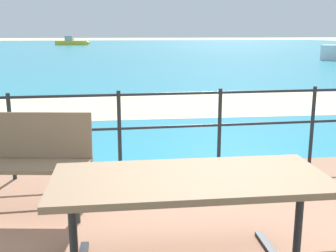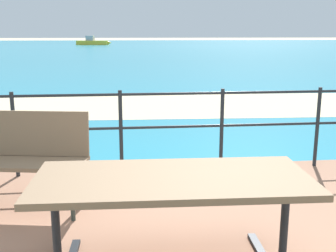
{
  "view_description": "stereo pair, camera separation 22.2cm",
  "coord_description": "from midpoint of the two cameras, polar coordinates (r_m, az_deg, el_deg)",
  "views": [
    {
      "loc": [
        -0.77,
        -2.19,
        1.67
      ],
      "look_at": [
        -0.08,
        2.07,
        0.68
      ],
      "focal_mm": 44.07,
      "sensor_mm": 36.0,
      "label": 1
    },
    {
      "loc": [
        -0.55,
        -2.22,
        1.67
      ],
      "look_at": [
        -0.08,
        2.07,
        0.68
      ],
      "focal_mm": 44.07,
      "sensor_mm": 36.0,
      "label": 2
    }
  ],
  "objects": [
    {
      "name": "beach_strip",
      "position": [
        9.57,
        -2.18,
        2.87
      ],
      "size": [
        54.09,
        5.58,
        0.01
      ],
      "primitive_type": "cube",
      "rotation": [
        0.0,
        0.0,
        -0.04
      ],
      "color": "beige",
      "rests_on": "ground"
    },
    {
      "name": "boat_near",
      "position": [
        56.38,
        -10.26,
        11.37
      ],
      "size": [
        4.68,
        2.07,
        1.19
      ],
      "rotation": [
        0.0,
        0.0,
        6.11
      ],
      "color": "yellow",
      "rests_on": "sea_water"
    },
    {
      "name": "picnic_table",
      "position": [
        2.51,
        3.22,
        -10.97
      ],
      "size": [
        1.68,
        1.44,
        0.78
      ],
      "rotation": [
        0.0,
        0.0,
        -0.04
      ],
      "color": "#7A6047",
      "rests_on": "patio_paving"
    },
    {
      "name": "railing_fence",
      "position": [
        4.76,
        1.89,
        0.78
      ],
      "size": [
        5.94,
        0.04,
        0.97
      ],
      "color": "#1E2328",
      "rests_on": "patio_paving"
    },
    {
      "name": "park_bench",
      "position": [
        4.01,
        -20.8,
        -3.19
      ],
      "size": [
        1.65,
        0.68,
        0.9
      ],
      "rotation": [
        0.0,
        0.0,
        -0.17
      ],
      "color": "#7A6047",
      "rests_on": "patio_paving"
    },
    {
      "name": "sea_water",
      "position": [
        42.24,
        -5.43,
        10.56
      ],
      "size": [
        90.0,
        90.0,
        0.01
      ],
      "primitive_type": "cube",
      "color": "teal",
      "rests_on": "ground"
    }
  ]
}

